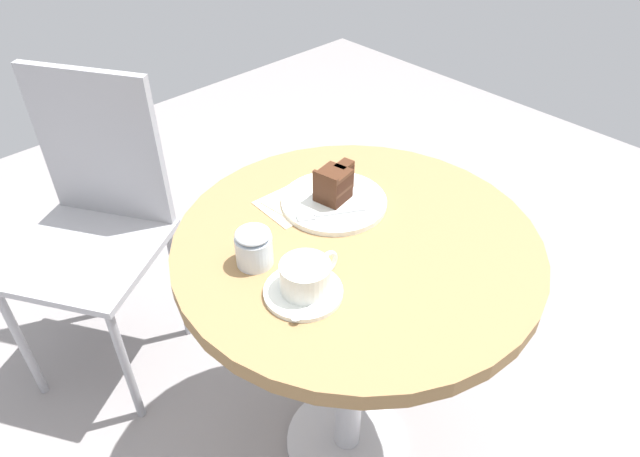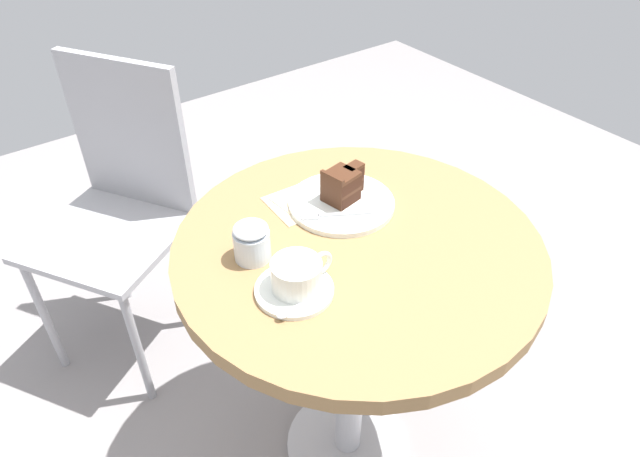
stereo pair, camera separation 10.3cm
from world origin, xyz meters
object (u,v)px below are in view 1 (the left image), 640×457
cake_plate (334,202)px  fork (323,215)px  cafe_chair (95,210)px  sugar_pot (254,247)px  coffee_cup (306,276)px  teaspoon (309,308)px  cake_slice (335,184)px  napkin (293,203)px  saucer (303,292)px

cake_plate → fork: fork is taller
cafe_chair → sugar_pot: 0.70m
cake_plate → sugar_pot: bearing=-172.5°
coffee_cup → cake_plate: coffee_cup is taller
sugar_pot → cake_plate: bearing=7.5°
fork → sugar_pot: 0.18m
coffee_cup → teaspoon: 0.06m
cake_slice → napkin: size_ratio=0.72×
cake_slice → napkin: 0.10m
cafe_chair → cake_plate: bearing=-6.8°
teaspoon → fork: (0.20, 0.17, 0.00)m
fork → sugar_pot: bearing=32.3°
coffee_cup → fork: 0.21m
cafe_chair → napkin: bearing=-9.7°
coffee_cup → sugar_pot: sugar_pot is taller
coffee_cup → cake_plate: (0.22, 0.15, -0.03)m
sugar_pot → fork: bearing=1.8°
cake_slice → cafe_chair: cafe_chair is taller
coffee_cup → sugar_pot: bearing=98.6°
saucer → fork: 0.22m
coffee_cup → fork: bearing=38.2°
cake_slice → coffee_cup: bearing=-144.8°
fork → cafe_chair: (-0.24, 0.65, -0.22)m
teaspoon → cake_plate: 0.32m
napkin → cafe_chair: bearing=112.2°
teaspoon → napkin: bearing=-126.5°
cake_slice → fork: size_ratio=0.75×
teaspoon → cake_slice: cake_slice is taller
cake_slice → cafe_chair: size_ratio=0.11×
teaspoon → cake_slice: size_ratio=1.08×
cake_plate → fork: size_ratio=1.70×
saucer → fork: size_ratio=1.06×
cake_plate → napkin: 0.09m
fork → cafe_chair: bearing=-39.4°
cafe_chair → sugar_pot: size_ratio=11.40×
cafe_chair → teaspoon: bearing=-29.1°
cake_plate → cake_slice: cake_slice is taller
napkin → cafe_chair: size_ratio=0.15×
saucer → teaspoon: teaspoon is taller
coffee_cup → fork: size_ratio=0.92×
cafe_chair → fork: bearing=-11.9°
cake_plate → teaspoon: bearing=-142.0°
cake_plate → cafe_chair: size_ratio=0.25×
cake_slice → cafe_chair: 0.73m
fork → napkin: size_ratio=0.96×
teaspoon → napkin: teaspoon is taller
cake_plate → napkin: cake_plate is taller
saucer → sugar_pot: 0.13m
fork → sugar_pot: (-0.18, -0.01, 0.02)m
saucer → napkin: size_ratio=1.02×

